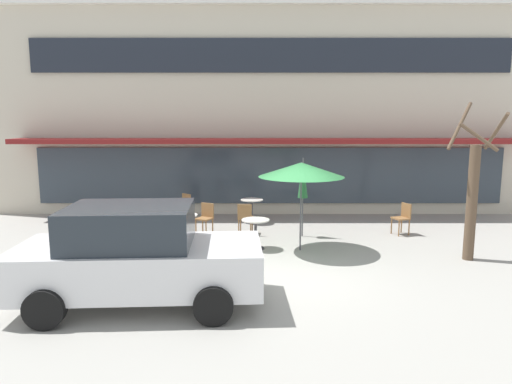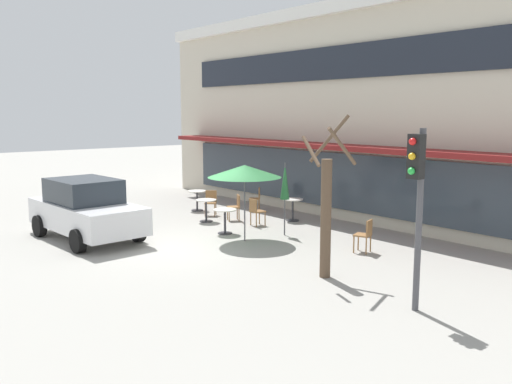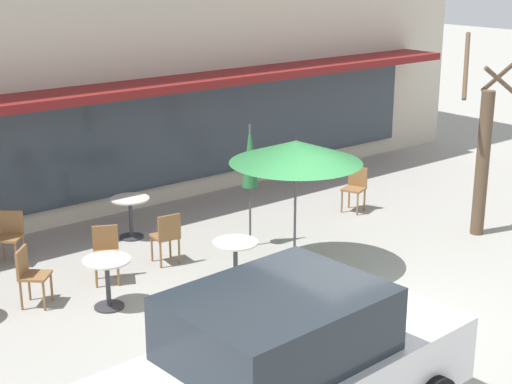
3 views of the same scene
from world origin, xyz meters
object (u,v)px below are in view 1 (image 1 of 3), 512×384
(cafe_table_by_tree, at_px, (122,216))
(patio_umbrella_cream_folded, at_px, (304,179))
(cafe_chair_4, at_px, (207,216))
(street_tree, at_px, (474,194))
(patio_umbrella_green_folded, at_px, (302,170))
(cafe_chair_2, at_px, (185,205))
(cafe_chair_0, at_px, (404,216))
(cafe_chair_1, at_px, (246,216))
(cafe_table_mid_patio, at_px, (257,229))
(cafe_chair_3, at_px, (160,217))
(cafe_table_streetside, at_px, (186,224))
(parked_sedan, at_px, (139,256))
(cafe_table_near_wall, at_px, (253,207))

(cafe_table_by_tree, relative_size, patio_umbrella_cream_folded, 0.35)
(cafe_chair_4, bearing_deg, street_tree, -20.36)
(patio_umbrella_green_folded, relative_size, cafe_chair_2, 2.47)
(cafe_chair_0, relative_size, cafe_chair_1, 1.00)
(cafe_table_mid_patio, relative_size, cafe_chair_0, 0.85)
(cafe_chair_3, relative_size, street_tree, 0.24)
(cafe_table_streetside, relative_size, cafe_chair_1, 0.85)
(patio_umbrella_cream_folded, relative_size, parked_sedan, 0.51)
(parked_sedan, bearing_deg, cafe_chair_2, 92.06)
(cafe_chair_4, height_order, parked_sedan, parked_sedan)
(cafe_chair_1, relative_size, cafe_chair_2, 1.00)
(cafe_table_by_tree, height_order, parked_sedan, parked_sedan)
(cafe_table_near_wall, relative_size, parked_sedan, 0.18)
(cafe_chair_1, distance_m, cafe_chair_2, 2.61)
(cafe_table_by_tree, relative_size, street_tree, 0.21)
(cafe_table_by_tree, height_order, patio_umbrella_cream_folded, patio_umbrella_cream_folded)
(cafe_table_mid_patio, relative_size, patio_umbrella_cream_folded, 0.35)
(cafe_table_mid_patio, height_order, cafe_chair_0, cafe_chair_0)
(cafe_chair_3, bearing_deg, cafe_chair_4, 4.74)
(cafe_chair_2, distance_m, street_tree, 8.36)
(cafe_chair_2, distance_m, parked_sedan, 6.68)
(patio_umbrella_cream_folded, height_order, cafe_chair_3, patio_umbrella_cream_folded)
(cafe_table_by_tree, xyz_separation_m, street_tree, (8.78, -2.40, 1.03))
(patio_umbrella_cream_folded, bearing_deg, cafe_chair_2, 152.19)
(cafe_chair_3, xyz_separation_m, parked_sedan, (0.67, -4.89, 0.35))
(cafe_table_by_tree, relative_size, cafe_table_mid_patio, 1.00)
(cafe_table_streetside, height_order, cafe_chair_4, cafe_chair_4)
(patio_umbrella_green_folded, xyz_separation_m, cafe_chair_0, (3.07, 1.61, -1.50))
(cafe_chair_2, bearing_deg, cafe_chair_4, -62.37)
(cafe_chair_4, bearing_deg, patio_umbrella_cream_folded, -4.72)
(cafe_chair_1, xyz_separation_m, parked_sedan, (-1.75, -4.98, 0.35))
(cafe_chair_1, xyz_separation_m, street_tree, (5.26, -2.35, 1.02))
(cafe_table_near_wall, distance_m, cafe_chair_4, 1.96)
(cafe_chair_0, height_order, parked_sedan, parked_sedan)
(cafe_chair_0, bearing_deg, cafe_table_mid_patio, -160.32)
(patio_umbrella_cream_folded, bearing_deg, cafe_table_by_tree, 177.13)
(cafe_table_by_tree, xyz_separation_m, cafe_chair_3, (1.10, -0.14, 0.01))
(parked_sedan, bearing_deg, cafe_table_streetside, 87.62)
(patio_umbrella_green_folded, bearing_deg, cafe_table_by_tree, 161.59)
(cafe_table_near_wall, relative_size, cafe_chair_2, 0.85)
(cafe_chair_1, bearing_deg, street_tree, -24.06)
(cafe_table_by_tree, height_order, cafe_chair_1, cafe_chair_1)
(cafe_table_mid_patio, relative_size, street_tree, 0.21)
(cafe_chair_3, relative_size, parked_sedan, 0.21)
(cafe_table_mid_patio, relative_size, patio_umbrella_green_folded, 0.35)
(patio_umbrella_green_folded, distance_m, street_tree, 3.95)
(patio_umbrella_green_folded, distance_m, cafe_chair_0, 3.77)
(cafe_table_mid_patio, distance_m, patio_umbrella_green_folded, 1.88)
(cafe_table_streetside, xyz_separation_m, cafe_chair_1, (1.58, 0.87, 0.01))
(cafe_table_mid_patio, bearing_deg, patio_umbrella_cream_folded, 44.25)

